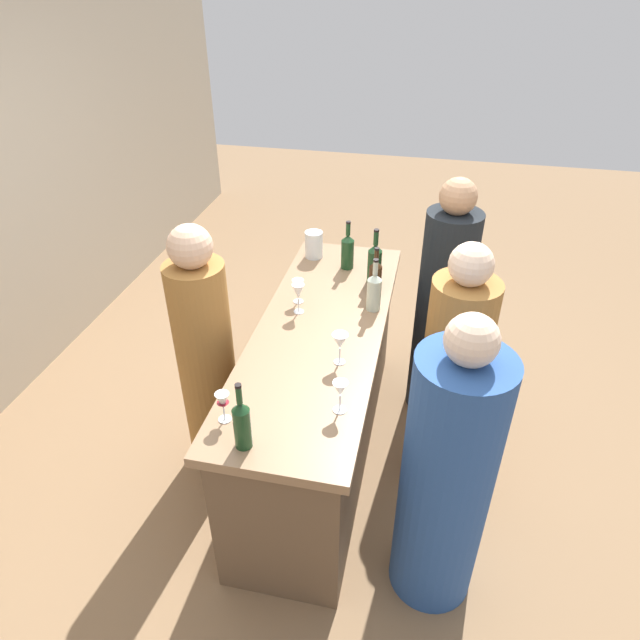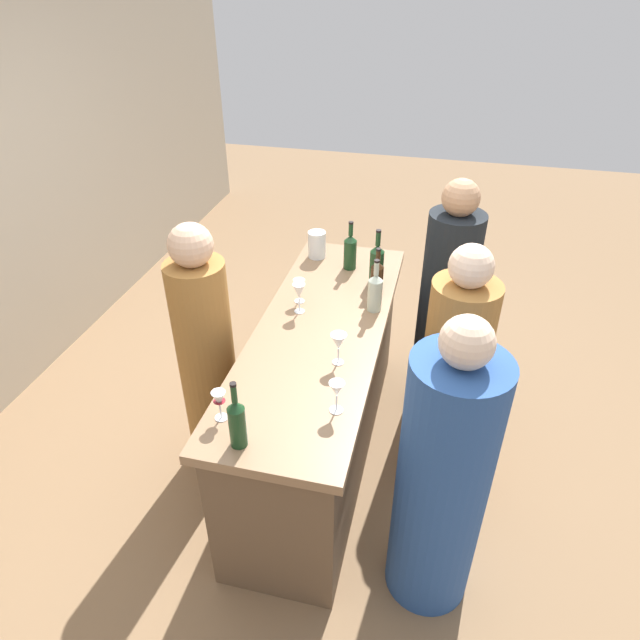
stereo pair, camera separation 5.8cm
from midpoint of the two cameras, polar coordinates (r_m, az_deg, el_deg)
ground_plane at (r=3.54m, az=-0.48°, el=-13.12°), size 12.00×12.00×0.00m
bar_counter at (r=3.22m, az=-0.52°, el=-7.48°), size 2.00×0.66×0.92m
wine_bottle_leftmost_olive_green at (r=2.24m, az=-8.71°, el=-10.36°), size 0.07×0.07×0.32m
wine_bottle_second_left_clear_pale at (r=3.05m, az=4.99°, el=2.99°), size 0.08×0.08×0.31m
wine_bottle_center_amber_brown at (r=3.21m, az=5.14°, el=4.47°), size 0.07×0.07×0.29m
wine_bottle_second_right_olive_green at (r=3.31m, az=5.08°, el=5.87°), size 0.08×0.08×0.34m
wine_bottle_rightmost_olive_green at (r=3.47m, az=2.34°, el=7.08°), size 0.08×0.08×0.31m
wine_glass_near_left at (r=2.37m, az=1.37°, el=-7.15°), size 0.07×0.07×0.16m
wine_glass_near_center at (r=2.63m, az=1.42°, el=-2.26°), size 0.08×0.08×0.16m
wine_glass_near_right at (r=3.01m, az=-2.78°, el=2.83°), size 0.07×0.07×0.17m
wine_glass_far_left at (r=3.12m, az=-2.80°, el=3.43°), size 0.07×0.07×0.14m
wine_glass_far_center at (r=2.38m, az=-10.57°, el=-8.26°), size 0.06×0.06×0.14m
water_pitcher at (r=3.61m, az=-1.09°, el=7.69°), size 0.11×0.11×0.17m
person_left_guest at (r=2.52m, az=12.05°, el=-15.65°), size 0.48×0.48×1.53m
person_center_guest at (r=3.50m, az=11.86°, el=0.96°), size 0.37×0.37×1.57m
person_right_guest at (r=3.04m, az=12.75°, el=-5.96°), size 0.40×0.40×1.47m
person_server_behind at (r=3.12m, az=-12.04°, el=-4.11°), size 0.36×0.36×1.51m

